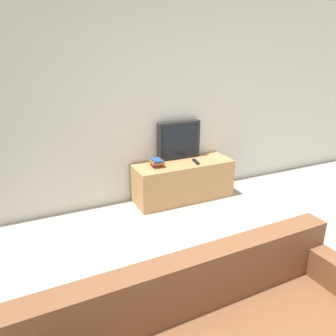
{
  "coord_description": "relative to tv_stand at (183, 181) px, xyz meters",
  "views": [
    {
      "loc": [
        -1.5,
        -0.87,
        1.94
      ],
      "look_at": [
        -0.06,
        2.2,
        0.69
      ],
      "focal_mm": 35.0,
      "sensor_mm": 36.0,
      "label": 1
    }
  ],
  "objects": [
    {
      "name": "wall_back",
      "position": [
        -0.42,
        0.29,
        1.04
      ],
      "size": [
        9.0,
        0.06,
        2.6
      ],
      "color": "silver",
      "rests_on": "ground_plane"
    },
    {
      "name": "tv_stand",
      "position": [
        0.0,
        0.0,
        0.0
      ],
      "size": [
        1.33,
        0.47,
        0.52
      ],
      "color": "tan",
      "rests_on": "ground_plane"
    },
    {
      "name": "television",
      "position": [
        0.03,
        0.19,
        0.51
      ],
      "size": [
        0.6,
        0.09,
        0.51
      ],
      "color": "black",
      "rests_on": "tv_stand"
    },
    {
      "name": "book_stack",
      "position": [
        -0.38,
        0.02,
        0.31
      ],
      "size": [
        0.17,
        0.21,
        0.1
      ],
      "color": "#B72D28",
      "rests_on": "tv_stand"
    },
    {
      "name": "remote_on_stand",
      "position": [
        0.15,
        -0.07,
        0.27
      ],
      "size": [
        0.08,
        0.2,
        0.02
      ],
      "rotation": [
        0.0,
        0.0,
        -0.18
      ],
      "color": "black",
      "rests_on": "tv_stand"
    }
  ]
}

